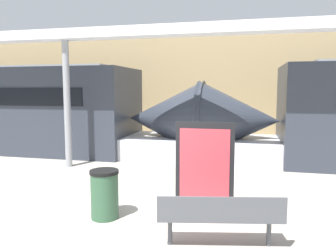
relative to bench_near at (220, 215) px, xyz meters
The scene contains 7 objects.
ground_plane 1.99m from the bench_near, behind, with size 60.00×60.00×0.00m, color #A8A093.
station_wall 10.86m from the bench_near, 100.36° to the left, with size 56.00×0.20×5.00m, color tan.
bench_near is the anchor object (origin of this frame).
trash_bin 2.23m from the bench_near, 162.71° to the left, with size 0.52×0.52×0.89m.
poster_board 1.40m from the bench_near, 106.90° to the left, with size 1.09×0.07×1.74m.
support_column_near 6.55m from the bench_near, 139.50° to the left, with size 0.20×0.20×3.78m, color gray.
canopy_beam 7.26m from the bench_near, 139.50° to the left, with size 28.00×0.60×0.28m, color silver.
Camera 1 is at (2.23, -4.55, 2.33)m, focal length 35.00 mm.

